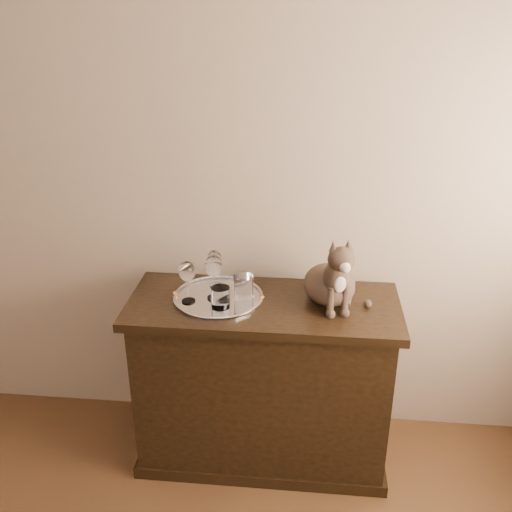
{
  "coord_description": "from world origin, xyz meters",
  "views": [
    {
      "loc": [
        0.78,
        -0.25,
        2.06
      ],
      "look_at": [
        0.57,
        1.95,
        1.07
      ],
      "focal_mm": 40.0,
      "sensor_mm": 36.0,
      "label": 1
    }
  ],
  "objects_px": {
    "tray": "(218,298)",
    "tumbler_b": "(220,297)",
    "wine_glass_d": "(214,277)",
    "cat": "(330,267)",
    "tumbler_c": "(243,286)",
    "sideboard": "(263,382)",
    "wine_glass_b": "(215,268)",
    "wine_glass_c": "(188,282)"
  },
  "relations": [
    {
      "from": "tray",
      "to": "tumbler_b",
      "type": "bearing_deg",
      "value": -74.11
    },
    {
      "from": "wine_glass_d",
      "to": "cat",
      "type": "relative_size",
      "value": 0.61
    },
    {
      "from": "tumbler_c",
      "to": "sideboard",
      "type": "bearing_deg",
      "value": -18.79
    },
    {
      "from": "wine_glass_b",
      "to": "tumbler_b",
      "type": "xyz_separation_m",
      "value": [
        0.06,
        -0.2,
        -0.04
      ]
    },
    {
      "from": "wine_glass_c",
      "to": "sideboard",
      "type": "bearing_deg",
      "value": 6.63
    },
    {
      "from": "wine_glass_b",
      "to": "wine_glass_d",
      "type": "xyz_separation_m",
      "value": [
        0.02,
        -0.12,
        0.02
      ]
    },
    {
      "from": "sideboard",
      "to": "tray",
      "type": "bearing_deg",
      "value": 176.81
    },
    {
      "from": "sideboard",
      "to": "wine_glass_d",
      "type": "bearing_deg",
      "value": 179.43
    },
    {
      "from": "tray",
      "to": "wine_glass_d",
      "type": "relative_size",
      "value": 1.93
    },
    {
      "from": "wine_glass_b",
      "to": "wine_glass_c",
      "type": "relative_size",
      "value": 0.91
    },
    {
      "from": "tumbler_b",
      "to": "cat",
      "type": "relative_size",
      "value": 0.27
    },
    {
      "from": "sideboard",
      "to": "tray",
      "type": "relative_size",
      "value": 3.0
    },
    {
      "from": "tray",
      "to": "cat",
      "type": "xyz_separation_m",
      "value": [
        0.49,
        0.02,
        0.17
      ]
    },
    {
      "from": "wine_glass_d",
      "to": "tumbler_c",
      "type": "relative_size",
      "value": 2.06
    },
    {
      "from": "wine_glass_b",
      "to": "tumbler_b",
      "type": "distance_m",
      "value": 0.21
    },
    {
      "from": "tumbler_b",
      "to": "tray",
      "type": "bearing_deg",
      "value": 105.89
    },
    {
      "from": "wine_glass_d",
      "to": "tray",
      "type": "bearing_deg",
      "value": 29.75
    },
    {
      "from": "tray",
      "to": "sideboard",
      "type": "bearing_deg",
      "value": -3.19
    },
    {
      "from": "sideboard",
      "to": "wine_glass_d",
      "type": "relative_size",
      "value": 5.78
    },
    {
      "from": "wine_glass_c",
      "to": "tumbler_b",
      "type": "bearing_deg",
      "value": -13.13
    },
    {
      "from": "wine_glass_d",
      "to": "tumbler_b",
      "type": "xyz_separation_m",
      "value": [
        0.04,
        -0.07,
        -0.06
      ]
    },
    {
      "from": "tumbler_c",
      "to": "wine_glass_d",
      "type": "bearing_deg",
      "value": -166.95
    },
    {
      "from": "tray",
      "to": "tumbler_b",
      "type": "height_order",
      "value": "tumbler_b"
    },
    {
      "from": "wine_glass_b",
      "to": "sideboard",
      "type": "bearing_deg",
      "value": -28.24
    },
    {
      "from": "sideboard",
      "to": "wine_glass_d",
      "type": "distance_m",
      "value": 0.58
    },
    {
      "from": "cat",
      "to": "wine_glass_c",
      "type": "bearing_deg",
      "value": 170.26
    },
    {
      "from": "sideboard",
      "to": "tumbler_b",
      "type": "bearing_deg",
      "value": -157.92
    },
    {
      "from": "tumbler_b",
      "to": "sideboard",
      "type": "bearing_deg",
      "value": 22.08
    },
    {
      "from": "wine_glass_b",
      "to": "tumbler_c",
      "type": "relative_size",
      "value": 1.75
    },
    {
      "from": "tray",
      "to": "tumbler_c",
      "type": "height_order",
      "value": "tumbler_c"
    },
    {
      "from": "wine_glass_c",
      "to": "tumbler_b",
      "type": "distance_m",
      "value": 0.16
    },
    {
      "from": "tray",
      "to": "tumbler_c",
      "type": "xyz_separation_m",
      "value": [
        0.11,
        0.02,
        0.05
      ]
    },
    {
      "from": "wine_glass_d",
      "to": "tumbler_c",
      "type": "xyz_separation_m",
      "value": [
        0.13,
        0.03,
        -0.05
      ]
    },
    {
      "from": "sideboard",
      "to": "wine_glass_b",
      "type": "distance_m",
      "value": 0.59
    },
    {
      "from": "tray",
      "to": "wine_glass_d",
      "type": "bearing_deg",
      "value": -150.25
    },
    {
      "from": "tray",
      "to": "cat",
      "type": "bearing_deg",
      "value": 2.64
    },
    {
      "from": "tray",
      "to": "wine_glass_c",
      "type": "xyz_separation_m",
      "value": [
        -0.12,
        -0.05,
        0.1
      ]
    },
    {
      "from": "wine_glass_c",
      "to": "wine_glass_d",
      "type": "bearing_deg",
      "value": 20.38
    },
    {
      "from": "cat",
      "to": "sideboard",
      "type": "bearing_deg",
      "value": 170.34
    },
    {
      "from": "sideboard",
      "to": "cat",
      "type": "bearing_deg",
      "value": 6.77
    },
    {
      "from": "wine_glass_b",
      "to": "wine_glass_c",
      "type": "distance_m",
      "value": 0.19
    },
    {
      "from": "wine_glass_c",
      "to": "tumbler_b",
      "type": "xyz_separation_m",
      "value": [
        0.15,
        -0.03,
        -0.05
      ]
    }
  ]
}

